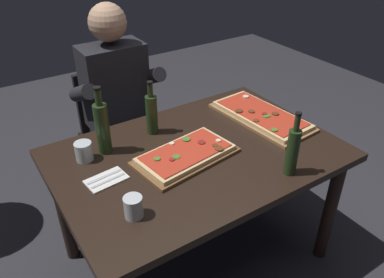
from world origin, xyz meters
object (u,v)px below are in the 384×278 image
(oil_bottle_amber, at_px, (102,127))
(seated_diner, at_px, (119,101))
(tumbler_far_side, at_px, (84,151))
(tumbler_near_camera, at_px, (134,208))
(pizza_rectangular_front, at_px, (186,155))
(dining_table, at_px, (197,167))
(pizza_rectangular_left, at_px, (261,116))
(diner_chair, at_px, (116,128))
(wine_bottle_dark, at_px, (293,150))
(vinegar_bottle_green, at_px, (152,113))

(oil_bottle_amber, distance_m, seated_diner, 0.58)
(tumbler_far_side, height_order, seated_diner, seated_diner)
(tumbler_near_camera, height_order, seated_diner, seated_diner)
(pizza_rectangular_front, bearing_deg, dining_table, 9.93)
(dining_table, relative_size, pizza_rectangular_left, 2.25)
(pizza_rectangular_front, bearing_deg, tumbler_far_side, 148.12)
(dining_table, bearing_deg, diner_chair, 96.29)
(wine_bottle_dark, distance_m, tumbler_far_side, 0.98)
(wine_bottle_dark, relative_size, seated_diner, 0.24)
(seated_diner, bearing_deg, dining_table, -82.69)
(pizza_rectangular_front, relative_size, diner_chair, 0.61)
(wine_bottle_dark, distance_m, oil_bottle_amber, 0.90)
(pizza_rectangular_left, distance_m, oil_bottle_amber, 0.90)
(oil_bottle_amber, xyz_separation_m, tumbler_near_camera, (-0.08, -0.50, -0.10))
(pizza_rectangular_left, distance_m, tumbler_near_camera, 1.01)
(pizza_rectangular_left, height_order, oil_bottle_amber, oil_bottle_amber)
(pizza_rectangular_left, bearing_deg, vinegar_bottle_green, 160.70)
(dining_table, xyz_separation_m, vinegar_bottle_green, (-0.10, 0.29, 0.21))
(vinegar_bottle_green, bearing_deg, pizza_rectangular_front, -86.54)
(pizza_rectangular_left, bearing_deg, diner_chair, 127.44)
(dining_table, xyz_separation_m, tumbler_near_camera, (-0.47, -0.24, 0.14))
(wine_bottle_dark, height_order, seated_diner, seated_diner)
(tumbler_near_camera, distance_m, seated_diner, 1.04)
(tumbler_near_camera, bearing_deg, pizza_rectangular_left, 18.64)
(tumbler_far_side, xyz_separation_m, diner_chair, (0.40, 0.61, -0.30))
(tumbler_far_side, distance_m, seated_diner, 0.63)
(wine_bottle_dark, xyz_separation_m, tumbler_near_camera, (-0.72, 0.13, -0.08))
(dining_table, distance_m, tumbler_far_side, 0.57)
(tumbler_far_side, bearing_deg, vinegar_bottle_green, 6.76)
(tumbler_far_side, bearing_deg, pizza_rectangular_left, -9.21)
(dining_table, bearing_deg, wine_bottle_dark, -55.50)
(oil_bottle_amber, distance_m, vinegar_bottle_green, 0.29)
(tumbler_far_side, height_order, diner_chair, diner_chair)
(seated_diner, bearing_deg, pizza_rectangular_left, -47.80)
(tumbler_near_camera, relative_size, seated_diner, 0.07)
(pizza_rectangular_left, height_order, tumbler_far_side, tumbler_far_side)
(vinegar_bottle_green, xyz_separation_m, seated_diner, (0.00, 0.44, -0.12))
(diner_chair, height_order, seated_diner, seated_diner)
(wine_bottle_dark, height_order, vinegar_bottle_green, wine_bottle_dark)
(pizza_rectangular_front, distance_m, tumbler_far_side, 0.49)
(tumbler_near_camera, bearing_deg, diner_chair, 71.29)
(vinegar_bottle_green, relative_size, tumbler_near_camera, 3.20)
(oil_bottle_amber, relative_size, tumbler_far_side, 3.73)
(pizza_rectangular_front, distance_m, oil_bottle_amber, 0.42)
(dining_table, distance_m, seated_diner, 0.75)
(pizza_rectangular_front, distance_m, vinegar_bottle_green, 0.32)
(pizza_rectangular_front, height_order, tumbler_far_side, tumbler_far_side)
(dining_table, distance_m, wine_bottle_dark, 0.50)
(oil_bottle_amber, bearing_deg, vinegar_bottle_green, 7.06)
(vinegar_bottle_green, xyz_separation_m, diner_chair, (0.00, 0.56, -0.37))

